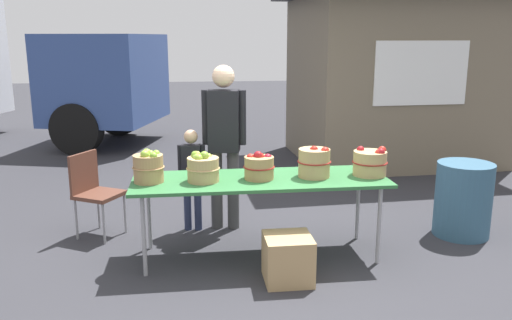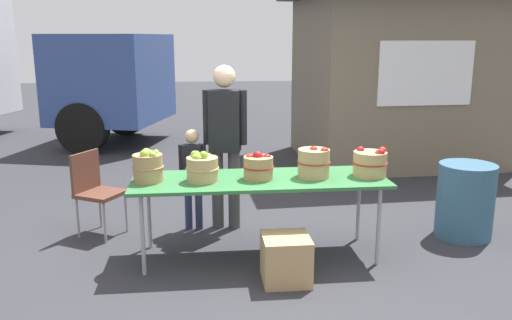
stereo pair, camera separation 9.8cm
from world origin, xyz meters
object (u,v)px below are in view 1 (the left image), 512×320
object	(u,v)px
folding_chair	(93,188)
produce_crate	(288,259)
vendor_adult	(224,135)
child_customer	(192,172)
apple_basket_red_0	(259,166)
apple_basket_red_1	(314,162)
apple_basket_green_0	(148,167)
apple_basket_green_1	(203,168)
market_table	(260,182)
trash_barrel	(463,199)
apple_basket_red_2	(370,162)

from	to	relation	value
folding_chair	produce_crate	world-z (taller)	folding_chair
vendor_adult	child_customer	world-z (taller)	vendor_adult
child_customer	produce_crate	size ratio (longest dim) A/B	2.75
apple_basket_red_0	apple_basket_red_1	world-z (taller)	apple_basket_red_1
apple_basket_green_0	apple_basket_green_1	bearing A→B (deg)	-4.43
vendor_adult	market_table	bearing A→B (deg)	119.35
apple_basket_red_1	folding_chair	bearing A→B (deg)	160.51
child_customer	produce_crate	world-z (taller)	child_customer
vendor_adult	produce_crate	size ratio (longest dim) A/B	4.40
trash_barrel	apple_basket_green_1	bearing A→B (deg)	-173.32
apple_basket_green_0	child_customer	xyz separation A→B (m)	(0.38, 0.77, -0.26)
apple_basket_red_1	child_customer	distance (m)	1.38
apple_basket_red_2	child_customer	bearing A→B (deg)	154.30
apple_basket_green_1	apple_basket_red_2	size ratio (longest dim) A/B	0.92
market_table	child_customer	distance (m)	0.99
apple_basket_green_1	trash_barrel	xyz separation A→B (m)	(2.65, 0.31, -0.49)
apple_basket_green_1	apple_basket_red_0	world-z (taller)	apple_basket_green_1
apple_basket_red_1	produce_crate	xyz separation A→B (m)	(-0.33, -0.53, -0.69)
apple_basket_red_1	trash_barrel	size ratio (longest dim) A/B	0.40
apple_basket_green_0	apple_basket_green_1	size ratio (longest dim) A/B	1.01
apple_basket_red_0	trash_barrel	world-z (taller)	apple_basket_red_0
vendor_adult	trash_barrel	xyz separation A→B (m)	(2.40, -0.51, -0.64)
apple_basket_red_2	produce_crate	xyz separation A→B (m)	(-0.86, -0.52, -0.68)
apple_basket_red_1	produce_crate	world-z (taller)	apple_basket_red_1
apple_basket_red_1	apple_basket_red_0	bearing A→B (deg)	-179.10
vendor_adult	folding_chair	size ratio (longest dim) A/B	2.01
apple_basket_red_0	produce_crate	distance (m)	0.87
apple_basket_red_2	produce_crate	size ratio (longest dim) A/B	0.83
apple_basket_red_0	child_customer	distance (m)	1.02
produce_crate	apple_basket_red_1	bearing A→B (deg)	57.85
apple_basket_green_0	apple_basket_red_1	xyz separation A→B (m)	(1.48, -0.01, -0.00)
apple_basket_green_1	market_table	bearing A→B (deg)	4.11
child_customer	apple_basket_green_0	bearing A→B (deg)	71.08
apple_basket_green_0	apple_basket_red_0	distance (m)	0.98
apple_basket_green_0	apple_basket_green_1	distance (m)	0.47
apple_basket_green_1	child_customer	bearing A→B (deg)	96.88
trash_barrel	child_customer	bearing A→B (deg)	169.77
apple_basket_red_1	folding_chair	xyz separation A→B (m)	(-2.11, 0.75, -0.38)
apple_basket_green_0	apple_basket_red_2	bearing A→B (deg)	-0.50
apple_basket_green_0	apple_basket_red_0	bearing A→B (deg)	-0.99
apple_basket_green_1	folding_chair	bearing A→B (deg)	144.73
apple_basket_green_0	produce_crate	xyz separation A→B (m)	(1.15, -0.54, -0.69)
apple_basket_green_1	vendor_adult	bearing A→B (deg)	73.36
apple_basket_green_0	produce_crate	world-z (taller)	apple_basket_green_0
apple_basket_green_1	produce_crate	bearing A→B (deg)	-36.62
apple_basket_green_1	produce_crate	distance (m)	1.08
vendor_adult	child_customer	distance (m)	0.51
produce_crate	apple_basket_green_1	bearing A→B (deg)	143.38
apple_basket_green_1	trash_barrel	size ratio (longest dim) A/B	0.39
apple_basket_green_0	apple_basket_green_1	world-z (taller)	apple_basket_green_0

